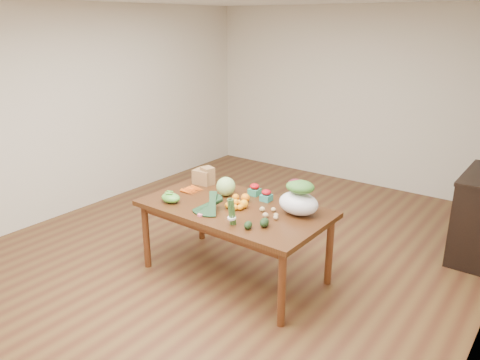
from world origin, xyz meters
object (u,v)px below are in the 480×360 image
Objects in this scene: paper_bag at (203,175)px; asparagus_bundle at (232,212)px; salad_bag at (299,199)px; mandarin_cluster at (236,203)px; cabbage at (226,186)px; kale_bunch at (207,205)px; dining_table at (235,241)px.

paper_bag is 1.10× the size of asparagus_bundle.
salad_bag reaches higher than asparagus_bundle.
mandarin_cluster is 0.72× the size of asparagus_bundle.
paper_bag is 0.79m from mandarin_cluster.
cabbage is 0.85m from salad_bag.
cabbage is 1.09× the size of mandarin_cluster.
salad_bag is at bearing 35.44° from kale_bunch.
mandarin_cluster is at bearing 61.80° from kale_bunch.
asparagus_bundle reaches higher than paper_bag.
paper_bag reaches higher than dining_table.
asparagus_bundle is (0.35, -0.08, 0.05)m from kale_bunch.
paper_bag is at bearing 144.40° from asparagus_bundle.
dining_table is 0.89m from paper_bag.
dining_table is 4.73× the size of salad_bag.
dining_table is 0.42m from mandarin_cluster.
kale_bunch is (-0.14, -0.25, 0.03)m from mandarin_cluster.
mandarin_cluster is at bearing 123.09° from asparagus_bundle.
salad_bag is at bearing 1.05° from cabbage.
kale_bunch is at bearing -46.79° from paper_bag.
paper_bag is at bearing 155.35° from dining_table.
mandarin_cluster is at bearing -36.39° from dining_table.
paper_bag is at bearing 153.72° from mandarin_cluster.
cabbage reaches higher than kale_bunch.
asparagus_bundle is at bearing -55.04° from dining_table.
salad_bag is (0.59, 0.20, 0.52)m from dining_table.
mandarin_cluster is at bearing -157.96° from salad_bag.
cabbage is at bearing 144.44° from dining_table.
mandarin_cluster is 0.40m from asparagus_bundle.
cabbage reaches higher than dining_table.
paper_bag reaches higher than kale_bunch.
cabbage is 0.49m from kale_bunch.
kale_bunch reaches higher than dining_table.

